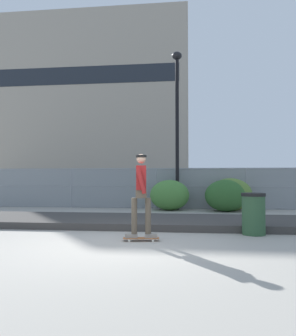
# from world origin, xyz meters

# --- Properties ---
(ground_plane) EXTENTS (120.00, 120.00, 0.00)m
(ground_plane) POSITION_xyz_m (0.00, 0.00, 0.00)
(ground_plane) COLOR #9E998E
(gravel_berm) EXTENTS (12.11, 2.73, 0.19)m
(gravel_berm) POSITION_xyz_m (0.00, 3.18, 0.10)
(gravel_berm) COLOR #3D3A38
(gravel_berm) RESTS_ON ground_plane
(skateboard) EXTENTS (0.82, 0.30, 0.07)m
(skateboard) POSITION_xyz_m (0.39, 0.59, 0.06)
(skateboard) COLOR #9E5B33
(skateboard) RESTS_ON ground_plane
(skater) EXTENTS (0.73, 0.60, 1.87)m
(skater) POSITION_xyz_m (0.39, 0.59, 1.14)
(skater) COLOR gray
(skater) RESTS_ON skateboard
(chain_fence) EXTENTS (24.28, 0.06, 1.85)m
(chain_fence) POSITION_xyz_m (-0.00, 8.40, 0.93)
(chain_fence) COLOR gray
(chain_fence) RESTS_ON ground_plane
(street_lamp) EXTENTS (0.44, 0.44, 7.06)m
(street_lamp) POSITION_xyz_m (0.99, 7.97, 4.37)
(street_lamp) COLOR black
(street_lamp) RESTS_ON ground_plane
(parked_car_near) EXTENTS (4.43, 2.02, 1.66)m
(parked_car_near) POSITION_xyz_m (-3.72, 11.68, 0.84)
(parked_car_near) COLOR navy
(parked_car_near) RESTS_ON ground_plane
(parked_car_mid) EXTENTS (4.52, 2.19, 1.66)m
(parked_car_mid) POSITION_xyz_m (2.93, 11.27, 0.84)
(parked_car_mid) COLOR #474C54
(parked_car_mid) RESTS_ON ground_plane
(library_building) EXTENTS (30.22, 13.44, 25.44)m
(library_building) POSITION_xyz_m (-13.44, 44.46, 12.72)
(library_building) COLOR #9E9384
(library_building) RESTS_ON ground_plane
(shrub_left) EXTENTS (1.70, 1.39, 1.31)m
(shrub_left) POSITION_xyz_m (0.66, 7.57, 0.66)
(shrub_left) COLOR #477F38
(shrub_left) RESTS_ON ground_plane
(shrub_center) EXTENTS (1.72, 1.41, 1.33)m
(shrub_center) POSITION_xyz_m (3.01, 7.29, 0.66)
(shrub_center) COLOR #2D5B28
(shrub_center) RESTS_ON ground_plane
(shrub_right) EXTENTS (1.80, 1.47, 1.39)m
(shrub_right) POSITION_xyz_m (3.24, 7.56, 0.70)
(shrub_right) COLOR #567A33
(shrub_right) RESTS_ON ground_plane
(trash_bin) EXTENTS (0.59, 0.59, 1.03)m
(trash_bin) POSITION_xyz_m (3.04, 1.71, 0.52)
(trash_bin) COLOR #2D5133
(trash_bin) RESTS_ON ground_plane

